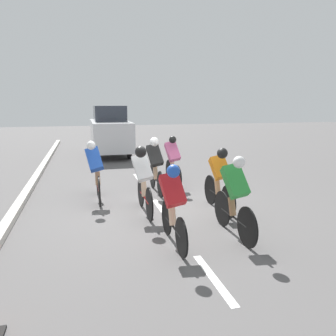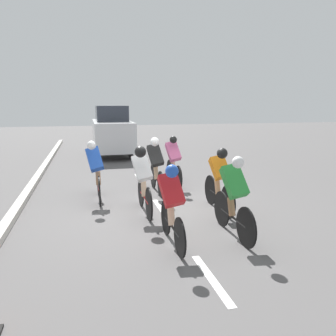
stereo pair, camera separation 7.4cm
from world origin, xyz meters
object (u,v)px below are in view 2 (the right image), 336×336
object	(u,v)px
cyclist_blue	(96,170)
cyclist_green	(234,195)
cyclist_pink	(173,160)
cyclist_black	(156,164)
cyclist_white	(143,178)
cyclist_orange	(219,178)
cyclist_red	(172,203)
support_car	(112,131)

from	to	relation	value
cyclist_blue	cyclist_green	bearing A→B (deg)	128.15
cyclist_pink	cyclist_black	world-z (taller)	cyclist_black
cyclist_pink	cyclist_black	bearing A→B (deg)	43.66
cyclist_white	cyclist_blue	world-z (taller)	cyclist_white
cyclist_orange	cyclist_red	bearing A→B (deg)	45.49
cyclist_orange	support_car	world-z (taller)	support_car
cyclist_orange	cyclist_black	bearing A→B (deg)	-60.81
cyclist_white	cyclist_blue	bearing A→B (deg)	-54.02
cyclist_pink	support_car	world-z (taller)	support_car
cyclist_blue	cyclist_red	distance (m)	3.25
cyclist_white	cyclist_blue	size ratio (longest dim) A/B	1.00
cyclist_black	cyclist_blue	bearing A→B (deg)	11.79
cyclist_green	cyclist_white	bearing A→B (deg)	-50.21
cyclist_pink	cyclist_blue	distance (m)	2.42
cyclist_pink	cyclist_red	xyz separation A→B (m)	(1.09, 4.00, -0.01)
cyclist_blue	cyclist_black	size ratio (longest dim) A/B	1.04
cyclist_green	support_car	world-z (taller)	support_car
cyclist_black	cyclist_red	world-z (taller)	cyclist_black
cyclist_white	cyclist_orange	xyz separation A→B (m)	(-1.67, 0.24, -0.04)
cyclist_pink	cyclist_green	size ratio (longest dim) A/B	0.98
cyclist_blue	cyclist_red	size ratio (longest dim) A/B	1.09
support_car	cyclist_white	bearing A→B (deg)	89.80
cyclist_white	cyclist_green	distance (m)	2.13
support_car	cyclist_red	bearing A→B (deg)	90.84
cyclist_green	cyclist_blue	size ratio (longest dim) A/B	0.99
cyclist_orange	cyclist_red	world-z (taller)	cyclist_orange
cyclist_blue	cyclist_black	xyz separation A→B (m)	(-1.57, -0.33, 0.03)
cyclist_pink	cyclist_orange	bearing A→B (deg)	98.84
cyclist_pink	cyclist_green	bearing A→B (deg)	91.16
cyclist_orange	support_car	xyz separation A→B (m)	(1.64, -9.14, 0.36)
support_car	cyclist_green	bearing A→B (deg)	97.19
cyclist_red	support_car	size ratio (longest dim) A/B	0.36
cyclist_black	support_car	xyz separation A→B (m)	(0.60, -7.27, 0.32)
cyclist_white	cyclist_red	world-z (taller)	cyclist_white
cyclist_white	cyclist_red	size ratio (longest dim) A/B	1.09
cyclist_pink	cyclist_green	world-z (taller)	cyclist_green
cyclist_white	cyclist_orange	size ratio (longest dim) A/B	1.01
cyclist_pink	support_car	bearing A→B (deg)	-79.34
cyclist_pink	cyclist_green	xyz separation A→B (m)	(-0.08, 3.89, 0.01)
cyclist_green	cyclist_red	size ratio (longest dim) A/B	1.09
cyclist_pink	cyclist_red	world-z (taller)	cyclist_pink
cyclist_green	cyclist_blue	bearing A→B (deg)	-51.85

